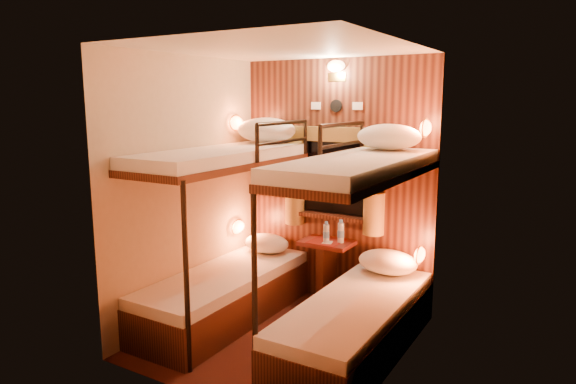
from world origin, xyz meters
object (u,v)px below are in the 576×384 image
Objects in this scene: table at (326,264)px; bottle_left at (326,234)px; bottle_right at (341,233)px; bunk_left at (225,261)px; bunk_right at (356,287)px.

bottle_left is at bearing -69.84° from table.
bottle_left reaches higher than table.
bunk_left is at bearing -134.58° from bottle_right.
table is at bearing 110.16° from bottle_left.
bottle_left is (-0.63, 0.73, 0.18)m from bunk_right.
bottle_right is (0.12, 0.07, 0.01)m from bottle_left.
bunk_left is 1.14m from bottle_right.
bunk_left and bunk_right have the same top height.
bunk_right is at bearing -50.33° from table.
bunk_right is 9.08× the size of bottle_left.
bunk_right reaches higher than bottle_right.
bunk_left is 1.30m from bunk_right.
bunk_right is (1.30, 0.00, 0.00)m from bunk_left.
table is at bearing 50.33° from bunk_left.
bunk_left is at bearing -132.60° from bottle_left.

